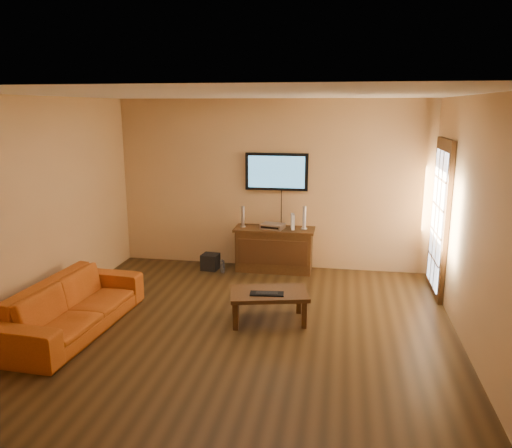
% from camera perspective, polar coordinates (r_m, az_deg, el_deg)
% --- Properties ---
extents(ground_plane, '(5.00, 5.00, 0.00)m').
position_cam_1_polar(ground_plane, '(6.04, -1.73, -11.94)').
color(ground_plane, black).
rests_on(ground_plane, ground).
extents(room_walls, '(5.00, 5.00, 5.00)m').
position_cam_1_polar(room_walls, '(6.14, -0.66, 4.99)').
color(room_walls, tan).
rests_on(room_walls, ground).
extents(french_door, '(0.07, 1.02, 2.22)m').
position_cam_1_polar(french_door, '(7.33, 20.22, 0.46)').
color(french_door, '#381F0C').
rests_on(french_door, ground).
extents(media_console, '(1.26, 0.48, 0.70)m').
position_cam_1_polar(media_console, '(7.98, 2.09, -2.90)').
color(media_console, '#381F0C').
rests_on(media_console, ground).
extents(television, '(1.00, 0.08, 0.59)m').
position_cam_1_polar(television, '(7.93, 2.37, 5.99)').
color(television, black).
rests_on(television, ground).
extents(coffee_table, '(1.04, 0.76, 0.38)m').
position_cam_1_polar(coffee_table, '(6.13, 1.47, -8.21)').
color(coffee_table, '#381F0C').
rests_on(coffee_table, ground).
extents(sofa, '(0.71, 2.07, 0.80)m').
position_cam_1_polar(sofa, '(6.25, -20.20, -7.92)').
color(sofa, '#B04D13').
rests_on(sofa, ground).
extents(speaker_left, '(0.09, 0.09, 0.34)m').
position_cam_1_polar(speaker_left, '(7.95, -1.50, 0.76)').
color(speaker_left, silver).
rests_on(speaker_left, media_console).
extents(speaker_right, '(0.10, 0.10, 0.37)m').
position_cam_1_polar(speaker_right, '(7.84, 5.54, 0.62)').
color(speaker_right, silver).
rests_on(speaker_right, media_console).
extents(av_receiver, '(0.40, 0.33, 0.08)m').
position_cam_1_polar(av_receiver, '(7.87, 1.92, -0.24)').
color(av_receiver, silver).
rests_on(av_receiver, media_console).
extents(game_console, '(0.08, 0.18, 0.24)m').
position_cam_1_polar(game_console, '(7.84, 4.21, 0.28)').
color(game_console, white).
rests_on(game_console, media_console).
extents(subwoofer, '(0.28, 0.28, 0.26)m').
position_cam_1_polar(subwoofer, '(8.12, -5.24, -4.32)').
color(subwoofer, black).
rests_on(subwoofer, ground).
extents(bottle, '(0.08, 0.08, 0.22)m').
position_cam_1_polar(bottle, '(7.94, -3.88, -4.87)').
color(bottle, white).
rests_on(bottle, ground).
extents(keyboard, '(0.42, 0.19, 0.02)m').
position_cam_1_polar(keyboard, '(6.02, 1.25, -7.96)').
color(keyboard, black).
rests_on(keyboard, coffee_table).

